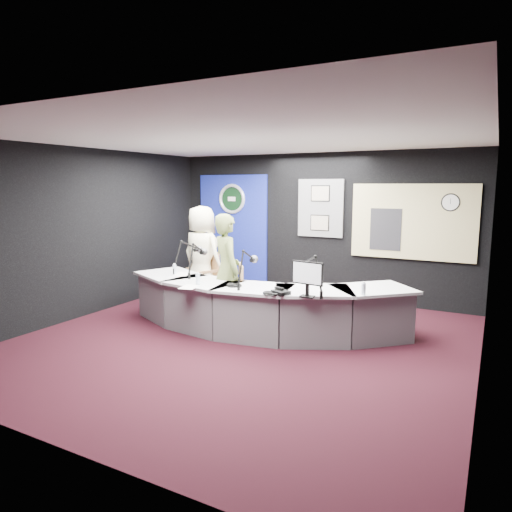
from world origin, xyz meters
The scene contains 33 objects.
ground centered at (0.00, 0.00, 0.00)m, with size 6.00×6.00×0.00m, color black.
ceiling centered at (0.00, 0.00, 2.80)m, with size 6.00×6.00×0.02m, color silver.
wall_back centered at (0.00, 3.00, 1.40)m, with size 6.00×0.02×2.80m, color black.
wall_front centered at (0.00, -3.00, 1.40)m, with size 6.00×0.02×2.80m, color black.
wall_left centered at (-3.00, 0.00, 1.40)m, with size 0.02×6.00×2.80m, color black.
wall_right centered at (3.00, 0.00, 1.40)m, with size 0.02×6.00×2.80m, color black.
broadcast_desk centered at (-0.05, 0.55, 0.38)m, with size 4.50×1.90×0.75m, color silver, non-canonical shape.
backdrop_panel centered at (-1.90, 2.97, 1.25)m, with size 1.60×0.05×2.30m, color navy.
agency_seal centered at (-1.90, 2.93, 1.90)m, with size 0.63×0.63×0.07m, color silver.
seal_center centered at (-1.90, 2.94, 1.90)m, with size 0.48×0.48×0.01m, color black.
pinboard centered at (0.05, 2.97, 1.75)m, with size 0.90×0.04×1.10m, color slate.
framed_photo_upper centered at (0.05, 2.94, 2.03)m, with size 0.34×0.02×0.27m, color gray.
framed_photo_lower centered at (0.05, 2.94, 1.47)m, with size 0.34×0.02×0.27m, color gray.
booth_window_frame centered at (1.75, 2.97, 1.55)m, with size 2.12×0.06×1.32m, color #CABD7E.
booth_glow centered at (1.75, 2.96, 1.55)m, with size 2.00×0.02×1.20m, color #FFD0A1.
equipment_rack centered at (1.30, 2.94, 1.40)m, with size 0.55×0.02×0.75m, color black.
wall_clock centered at (2.35, 2.94, 1.90)m, with size 0.28×0.28×0.01m, color white.
armchair_left centered at (-1.73, 1.55, 0.51)m, with size 0.58×0.58×1.03m, color #AF7E50, non-canonical shape.
armchair_right centered at (-0.60, 0.59, 0.48)m, with size 0.54×0.54×0.95m, color #AF7E50, non-canonical shape.
draped_jacket centered at (-1.87, 1.76, 0.62)m, with size 0.50×0.10×0.70m, color #6D675C.
person_man centered at (-1.73, 1.55, 0.91)m, with size 0.89×0.58×1.81m, color #FCF5C9.
person_woman centered at (-0.60, 0.59, 0.88)m, with size 0.64×0.42×1.75m, color olive.
computer_monitor centered at (0.96, 0.02, 1.07)m, with size 0.39×0.02×0.27m, color black.
desk_phone centered at (0.59, 0.01, 0.78)m, with size 0.22×0.17×0.05m, color black.
headphones_near centered at (0.48, -0.07, 0.77)m, with size 0.22×0.22×0.04m, color black.
headphones_far centered at (-0.20, 0.13, 0.77)m, with size 0.22×0.22×0.04m, color black.
paper_stack centered at (-1.42, 0.53, 0.75)m, with size 0.23×0.33×0.00m, color white.
notepad centered at (-0.74, -0.20, 0.75)m, with size 0.22×0.31×0.00m, color white.
boom_mic_a centered at (-1.48, 0.75, 1.05)m, with size 0.19×0.74×0.60m, color black, non-canonical shape.
boom_mic_b centered at (-1.15, 0.56, 1.05)m, with size 0.25×0.73×0.60m, color black, non-canonical shape.
boom_mic_c centered at (-0.07, 0.26, 1.05)m, with size 0.21×0.73×0.60m, color black, non-canonical shape.
boom_mic_d centered at (0.92, 0.23, 1.05)m, with size 0.58×0.53×0.60m, color black, non-canonical shape.
water_bottles centered at (0.03, 0.25, 0.84)m, with size 3.14×0.55×0.18m, color silver, non-canonical shape.
Camera 1 is at (3.06, -5.35, 2.17)m, focal length 32.00 mm.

